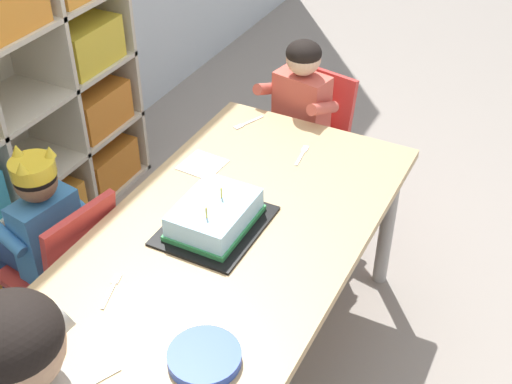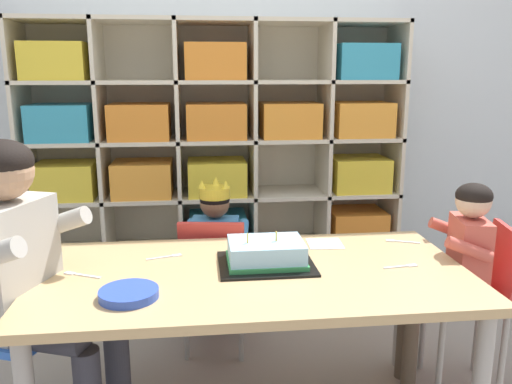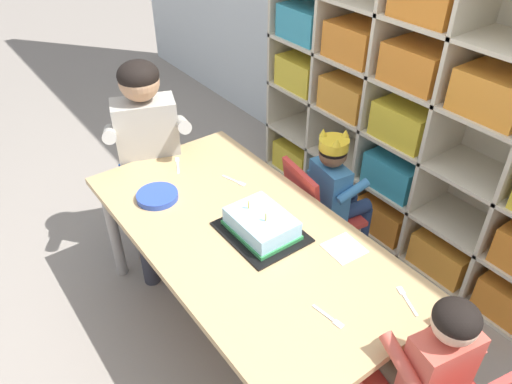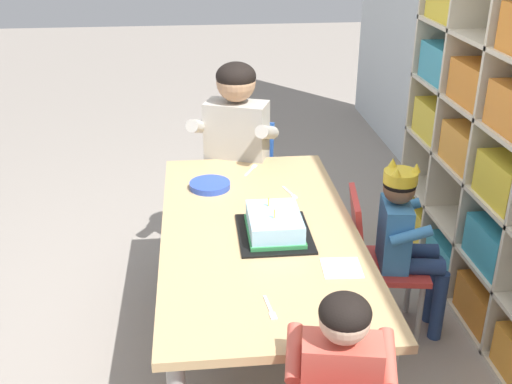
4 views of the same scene
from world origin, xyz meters
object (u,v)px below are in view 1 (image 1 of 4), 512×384
object	(u,v)px
activity_table	(223,258)
birthday_cake_on_tray	(215,217)
fork_scattered_mid_table	(247,123)
child_with_crown	(39,226)
paper_plate_stack	(204,357)
fork_at_table_front_edge	(112,289)
classroom_chair_guest_side	(307,135)
classroom_chair_blue	(69,268)
fork_near_child_seat	(302,154)
guest_at_table_side	(293,119)

from	to	relation	value
activity_table	birthday_cake_on_tray	size ratio (longest dim) A/B	4.41
fork_scattered_mid_table	child_with_crown	bearing A→B (deg)	175.12
paper_plate_stack	fork_at_table_front_edge	bearing A→B (deg)	74.77
activity_table	classroom_chair_guest_side	distance (m)	0.91
classroom_chair_blue	fork_scattered_mid_table	bearing A→B (deg)	168.34
fork_near_child_seat	fork_scattered_mid_table	xyz separation A→B (m)	(0.10, 0.27, 0.00)
activity_table	child_with_crown	distance (m)	0.64
child_with_crown	fork_scattered_mid_table	size ratio (longest dim) A/B	6.25
classroom_chair_guest_side	fork_near_child_seat	bearing A→B (deg)	-58.49
guest_at_table_side	classroom_chair_blue	bearing A→B (deg)	-101.47
birthday_cake_on_tray	fork_near_child_seat	world-z (taller)	birthday_cake_on_tray
paper_plate_stack	child_with_crown	bearing A→B (deg)	69.80
child_with_crown	fork_at_table_front_edge	distance (m)	0.51
child_with_crown	fork_at_table_front_edge	world-z (taller)	child_with_crown
activity_table	fork_at_table_front_edge	xyz separation A→B (m)	(-0.31, 0.17, 0.07)
classroom_chair_blue	fork_scattered_mid_table	size ratio (longest dim) A/B	5.09
child_with_crown	fork_scattered_mid_table	xyz separation A→B (m)	(0.73, -0.38, 0.10)
classroom_chair_guest_side	fork_at_table_front_edge	world-z (taller)	classroom_chair_guest_side
birthday_cake_on_tray	fork_at_table_front_edge	size ratio (longest dim) A/B	2.59
classroom_chair_blue	birthday_cake_on_tray	distance (m)	0.56
guest_at_table_side	fork_scattered_mid_table	world-z (taller)	guest_at_table_side
birthday_cake_on_tray	paper_plate_stack	world-z (taller)	birthday_cake_on_tray
fork_scattered_mid_table	fork_near_child_seat	bearing A→B (deg)	-86.95
paper_plate_stack	fork_near_child_seat	size ratio (longest dim) A/B	1.42
birthday_cake_on_tray	fork_scattered_mid_table	bearing A→B (deg)	18.54
classroom_chair_guest_side	fork_scattered_mid_table	world-z (taller)	classroom_chair_guest_side
activity_table	classroom_chair_blue	distance (m)	0.56
activity_table	classroom_chair_blue	bearing A→B (deg)	103.04
fork_near_child_seat	classroom_chair_guest_side	bearing A→B (deg)	-166.92
birthday_cake_on_tray	guest_at_table_side	bearing A→B (deg)	6.23
activity_table	birthday_cake_on_tray	world-z (taller)	birthday_cake_on_tray
classroom_chair_blue	child_with_crown	world-z (taller)	child_with_crown
classroom_chair_guest_side	fork_near_child_seat	distance (m)	0.43
fork_near_child_seat	classroom_chair_blue	bearing A→B (deg)	-47.20
fork_scattered_mid_table	activity_table	bearing A→B (deg)	-135.65
activity_table	child_with_crown	xyz separation A→B (m)	(-0.10, 0.63, -0.04)
fork_at_table_front_edge	fork_scattered_mid_table	distance (m)	0.93
fork_at_table_front_edge	classroom_chair_blue	bearing A→B (deg)	-135.46
paper_plate_stack	activity_table	bearing A→B (deg)	23.86
birthday_cake_on_tray	fork_at_table_front_edge	bearing A→B (deg)	161.76
fork_near_child_seat	fork_at_table_front_edge	size ratio (longest dim) A/B	0.98
paper_plate_stack	classroom_chair_guest_side	bearing A→B (deg)	12.68
paper_plate_stack	guest_at_table_side	bearing A→B (deg)	14.53
guest_at_table_side	fork_near_child_seat	size ratio (longest dim) A/B	6.76
classroom_chair_blue	paper_plate_stack	distance (m)	0.79
guest_at_table_side	paper_plate_stack	bearing A→B (deg)	-64.33
guest_at_table_side	birthday_cake_on_tray	world-z (taller)	guest_at_table_side
child_with_crown	fork_scattered_mid_table	world-z (taller)	child_with_crown
child_with_crown	birthday_cake_on_tray	world-z (taller)	child_with_crown
paper_plate_stack	fork_scattered_mid_table	bearing A→B (deg)	22.38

